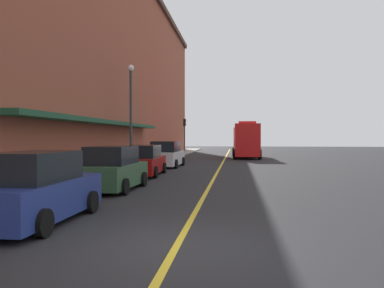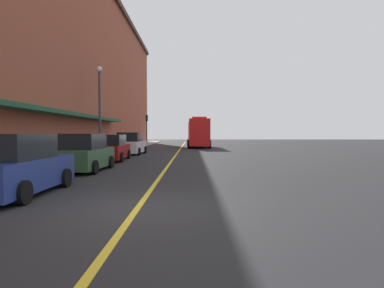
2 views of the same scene
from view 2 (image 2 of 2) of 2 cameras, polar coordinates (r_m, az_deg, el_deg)
ground_plane at (r=33.26m, az=-2.45°, el=-1.23°), size 112.00×112.00×0.00m
sidewalk_left at (r=34.08m, az=-12.93°, el=-1.08°), size 2.40×70.00×0.15m
lane_center_stripe at (r=33.26m, az=-2.45°, el=-1.23°), size 0.16×70.00×0.01m
brick_building_left at (r=36.11m, az=-25.14°, el=12.73°), size 13.46×64.00×17.42m
parked_car_0 at (r=11.14m, az=-28.13°, el=-3.51°), size 1.98×4.51×1.84m
parked_car_1 at (r=16.83m, az=-18.28°, el=-1.61°), size 2.12×4.29×1.82m
parked_car_2 at (r=22.71m, az=-13.88°, el=-0.74°), size 2.10×4.83×1.74m
parked_car_3 at (r=28.90m, az=-10.65°, el=-0.02°), size 2.25×4.73×1.88m
fire_truck at (r=41.48m, az=0.95°, el=1.85°), size 2.91×8.63×3.71m
parking_meter_0 at (r=16.61m, az=-23.93°, el=-0.99°), size 0.14×0.18×1.33m
parking_meter_1 at (r=24.12m, az=-16.25°, el=-0.02°), size 0.14×0.18×1.33m
parking_meter_2 at (r=17.52m, az=-22.62°, el=-0.83°), size 0.14×0.18×1.33m
street_lamp_left at (r=27.19m, az=-15.83°, el=7.25°), size 0.44×0.44×6.94m
traffic_light_near at (r=48.78m, az=-7.96°, el=3.48°), size 0.38×0.36×4.30m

